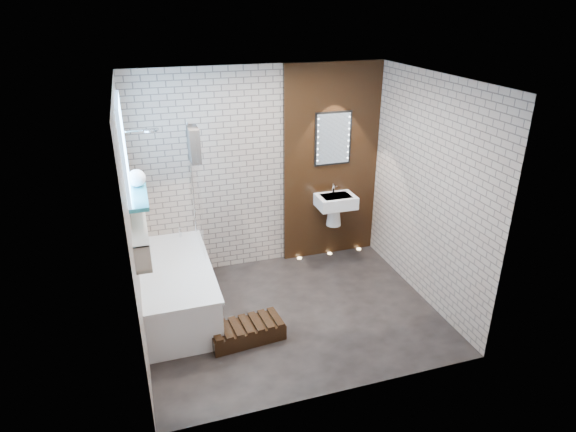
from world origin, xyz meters
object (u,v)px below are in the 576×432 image
object	(u,v)px
bath_screen	(196,190)
washbasin	(335,205)
bathtub	(177,288)
walnut_step	(247,332)
led_mirror	(333,139)

from	to	relation	value
bath_screen	washbasin	world-z (taller)	bath_screen
bathtub	walnut_step	distance (m)	1.00
bathtub	led_mirror	distance (m)	2.68
bathtub	led_mirror	size ratio (longest dim) A/B	2.49
washbasin	bath_screen	bearing A→B (deg)	-174.22
bath_screen	led_mirror	size ratio (longest dim) A/B	2.00
bath_screen	led_mirror	world-z (taller)	led_mirror
washbasin	led_mirror	size ratio (longest dim) A/B	0.83
bath_screen	bathtub	bearing A→B (deg)	-128.90
bath_screen	walnut_step	distance (m)	1.71
bathtub	bath_screen	world-z (taller)	bath_screen
bath_screen	led_mirror	bearing A→B (deg)	10.66
bathtub	led_mirror	world-z (taller)	led_mirror
bathtub	bath_screen	xyz separation A→B (m)	(0.35, 0.44, 0.99)
bath_screen	walnut_step	xyz separation A→B (m)	(0.27, -1.19, -1.19)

